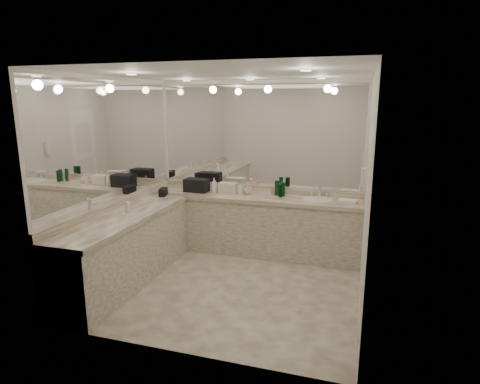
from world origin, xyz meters
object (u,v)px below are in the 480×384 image
(sink, at_px, (317,200))
(hand_towel, at_px, (348,201))
(cream_cosmetic_case, at_px, (228,188))
(soap_bottle_c, at_px, (247,189))
(black_toiletry_bag, at_px, (197,185))
(soap_bottle_a, at_px, (214,185))
(wall_phone, at_px, (363,178))
(soap_bottle_b, at_px, (215,187))

(sink, distance_m, hand_towel, 0.43)
(cream_cosmetic_case, relative_size, soap_bottle_c, 1.72)
(black_toiletry_bag, distance_m, cream_cosmetic_case, 0.50)
(cream_cosmetic_case, height_order, soap_bottle_a, soap_bottle_a)
(sink, height_order, cream_cosmetic_case, cream_cosmetic_case)
(hand_towel, relative_size, soap_bottle_c, 1.51)
(cream_cosmetic_case, xyz_separation_m, soap_bottle_c, (0.32, -0.02, 0.00))
(hand_towel, bearing_deg, cream_cosmetic_case, 176.55)
(soap_bottle_a, bearing_deg, soap_bottle_c, 4.74)
(soap_bottle_a, bearing_deg, black_toiletry_bag, -177.97)
(wall_phone, xyz_separation_m, soap_bottle_b, (-2.18, 0.51, -0.36))
(hand_towel, bearing_deg, soap_bottle_b, 178.27)
(hand_towel, relative_size, soap_bottle_a, 1.04)
(sink, bearing_deg, hand_towel, -6.53)
(wall_phone, xyz_separation_m, soap_bottle_c, (-1.67, 0.54, -0.37))
(black_toiletry_bag, bearing_deg, soap_bottle_b, 5.19)
(cream_cosmetic_case, height_order, soap_bottle_c, soap_bottle_c)
(cream_cosmetic_case, bearing_deg, soap_bottle_c, -7.93)
(soap_bottle_b, relative_size, soap_bottle_c, 1.16)
(wall_phone, bearing_deg, cream_cosmetic_case, 164.29)
(wall_phone, relative_size, soap_bottle_a, 1.03)
(cream_cosmetic_case, bearing_deg, soap_bottle_a, -166.01)
(cream_cosmetic_case, bearing_deg, sink, -6.40)
(sink, distance_m, wall_phone, 0.91)
(soap_bottle_a, xyz_separation_m, soap_bottle_b, (0.01, 0.02, -0.02))
(hand_towel, height_order, soap_bottle_b, soap_bottle_b)
(soap_bottle_a, bearing_deg, cream_cosmetic_case, 17.89)
(black_toiletry_bag, distance_m, soap_bottle_c, 0.82)
(black_toiletry_bag, relative_size, cream_cosmetic_case, 1.32)
(soap_bottle_c, bearing_deg, sink, -2.04)
(soap_bottle_a, xyz_separation_m, soap_bottle_c, (0.52, 0.04, -0.04))
(hand_towel, distance_m, soap_bottle_b, 2.01)
(wall_phone, distance_m, cream_cosmetic_case, 2.10)
(cream_cosmetic_case, bearing_deg, soap_bottle_b, -169.61)
(hand_towel, bearing_deg, sink, 173.47)
(soap_bottle_b, bearing_deg, soap_bottle_c, 2.93)
(black_toiletry_bag, bearing_deg, soap_bottle_a, 2.03)
(wall_phone, xyz_separation_m, cream_cosmetic_case, (-1.99, 0.56, -0.37))
(hand_towel, xyz_separation_m, soap_bottle_c, (-1.49, 0.09, 0.06))
(wall_phone, bearing_deg, black_toiletry_bag, 168.99)
(wall_phone, xyz_separation_m, soap_bottle_a, (-2.20, 0.49, -0.33))
(wall_phone, bearing_deg, soap_bottle_b, 166.81)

